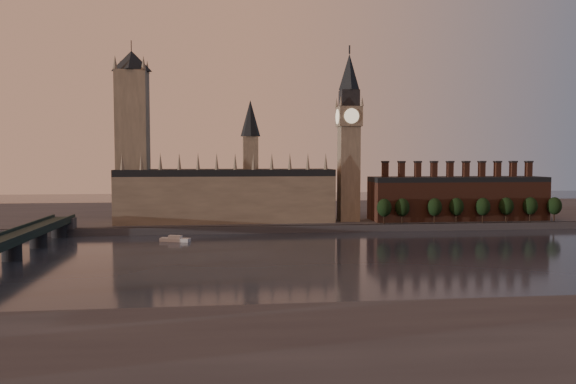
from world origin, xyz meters
The scene contains 15 objects.
ground centered at (0.00, 0.00, 0.00)m, with size 900.00×900.00×0.00m, color black.
north_bank centered at (0.00, 178.04, 2.00)m, with size 900.00×182.00×4.00m.
palace_of_westminster centered at (-64.41, 114.91, 21.63)m, with size 130.00×30.30×74.00m.
victoria_tower centered at (-120.00, 115.00, 59.09)m, with size 24.00×24.00×108.00m.
big_ben centered at (10.00, 110.00, 56.83)m, with size 15.00×15.00×107.00m.
chimney_block centered at (80.00, 110.00, 17.82)m, with size 110.00×25.00×37.00m.
embankment_tree_0 centered at (27.96, 93.72, 13.47)m, with size 8.60×8.60×14.88m.
embankment_tree_1 centered at (39.42, 95.00, 13.47)m, with size 8.60×8.60×14.88m.
embankment_tree_2 centered at (59.14, 94.26, 13.47)m, with size 8.60×8.60×14.88m.
embankment_tree_3 centered at (73.19, 95.26, 13.47)m, with size 8.60×8.60×14.88m.
embankment_tree_4 centered at (89.09, 93.53, 13.47)m, with size 8.60×8.60×14.88m.
embankment_tree_5 centered at (104.80, 95.21, 13.47)m, with size 8.60×8.60×14.88m.
embankment_tree_6 centered at (120.43, 95.41, 13.47)m, with size 8.60×8.60×14.88m.
embankment_tree_7 centered at (135.31, 94.01, 13.47)m, with size 8.60×8.60×14.88m.
river_boat centered at (-91.37, 63.02, 1.19)m, with size 16.17×9.13×3.11m.
Camera 1 is at (-65.75, -228.17, 43.49)m, focal length 35.00 mm.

